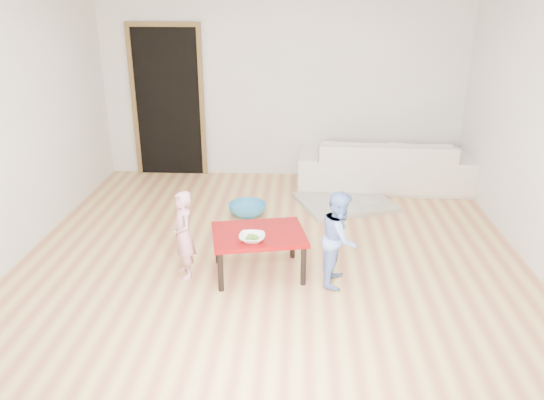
# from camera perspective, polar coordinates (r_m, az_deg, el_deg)

# --- Properties ---
(floor) EXTENTS (5.00, 5.00, 0.01)m
(floor) POSITION_cam_1_polar(r_m,az_deg,el_deg) (5.45, 0.11, -5.60)
(floor) COLOR #B6714E
(floor) RESTS_ON ground
(back_wall) EXTENTS (5.00, 0.02, 2.60)m
(back_wall) POSITION_cam_1_polar(r_m,az_deg,el_deg) (7.44, 1.13, 12.35)
(back_wall) COLOR beige
(back_wall) RESTS_ON floor
(left_wall) EXTENTS (0.02, 5.00, 2.60)m
(left_wall) POSITION_cam_1_polar(r_m,az_deg,el_deg) (5.69, -26.11, 7.33)
(left_wall) COLOR beige
(left_wall) RESTS_ON floor
(doorway) EXTENTS (1.02, 0.08, 2.11)m
(doorway) POSITION_cam_1_polar(r_m,az_deg,el_deg) (7.69, -11.08, 10.18)
(doorway) COLOR brown
(doorway) RESTS_ON back_wall
(sofa) EXTENTS (2.30, 0.96, 0.67)m
(sofa) POSITION_cam_1_polar(r_m,az_deg,el_deg) (7.31, 11.91, 3.93)
(sofa) COLOR silver
(sofa) RESTS_ON floor
(cushion) EXTENTS (0.48, 0.44, 0.12)m
(cushion) POSITION_cam_1_polar(r_m,az_deg,el_deg) (7.02, 8.33, 4.86)
(cushion) COLOR orange
(cushion) RESTS_ON sofa
(red_table) EXTENTS (0.95, 0.79, 0.42)m
(red_table) POSITION_cam_1_polar(r_m,az_deg,el_deg) (4.97, -1.43, -5.73)
(red_table) COLOR maroon
(red_table) RESTS_ON floor
(bowl) EXTENTS (0.23, 0.23, 0.06)m
(bowl) POSITION_cam_1_polar(r_m,az_deg,el_deg) (4.71, -2.15, -4.08)
(bowl) COLOR white
(bowl) RESTS_ON red_table
(broccoli) EXTENTS (0.12, 0.12, 0.06)m
(broccoli) POSITION_cam_1_polar(r_m,az_deg,el_deg) (4.71, -2.15, -4.09)
(broccoli) COLOR #2D5919
(broccoli) RESTS_ON red_table
(child_pink) EXTENTS (0.32, 0.36, 0.83)m
(child_pink) POSITION_cam_1_polar(r_m,az_deg,el_deg) (4.90, -9.52, -3.73)
(child_pink) COLOR #DD6586
(child_pink) RESTS_ON floor
(child_blue) EXTENTS (0.41, 0.48, 0.87)m
(child_blue) POSITION_cam_1_polar(r_m,az_deg,el_deg) (4.77, 7.30, -4.09)
(child_blue) COLOR #6A95F7
(child_blue) RESTS_ON floor
(basin) EXTENTS (0.45, 0.45, 0.14)m
(basin) POSITION_cam_1_polar(r_m,az_deg,el_deg) (6.31, -2.66, -1.01)
(basin) COLOR #3288BC
(basin) RESTS_ON floor
(blanket) EXTENTS (1.34, 1.23, 0.05)m
(blanket) POSITION_cam_1_polar(r_m,az_deg,el_deg) (6.69, 7.86, -0.24)
(blanket) COLOR #B3B09E
(blanket) RESTS_ON floor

